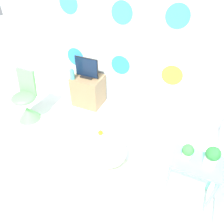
% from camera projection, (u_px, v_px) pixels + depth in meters
% --- Properties ---
extents(ground_plane, '(12.00, 12.00, 0.00)m').
position_uv_depth(ground_plane, '(43.00, 209.00, 2.37)').
color(ground_plane, white).
extents(wall_back_dotted, '(4.39, 0.05, 2.60)m').
position_uv_depth(wall_back_dotted, '(121.00, 27.00, 3.08)').
color(wall_back_dotted, white).
rests_on(wall_back_dotted, ground_plane).
extents(rug, '(1.17, 0.69, 0.01)m').
position_uv_depth(rug, '(84.00, 168.00, 2.78)').
color(rug, silver).
rests_on(rug, ground_plane).
extents(bathtub, '(0.88, 0.57, 0.47)m').
position_uv_depth(bathtub, '(93.00, 146.00, 2.76)').
color(bathtub, white).
rests_on(bathtub, ground_plane).
extents(rubber_duck, '(0.06, 0.07, 0.07)m').
position_uv_depth(rubber_duck, '(100.00, 132.00, 2.57)').
color(rubber_duck, yellow).
rests_on(rubber_duck, bathtub).
extents(chair, '(0.37, 0.37, 0.81)m').
position_uv_depth(chair, '(27.00, 105.00, 3.38)').
color(chair, '#66C166').
rests_on(chair, ground_plane).
extents(tv_cabinet, '(0.48, 0.40, 0.52)m').
position_uv_depth(tv_cabinet, '(88.00, 90.00, 3.70)').
color(tv_cabinet, '#8E704C').
rests_on(tv_cabinet, ground_plane).
extents(tv, '(0.40, 0.12, 0.34)m').
position_uv_depth(tv, '(87.00, 69.00, 3.45)').
color(tv, black).
rests_on(tv, tv_cabinet).
extents(vase, '(0.08, 0.08, 0.18)m').
position_uv_depth(vase, '(72.00, 74.00, 3.45)').
color(vase, '#51B2AD').
rests_on(vase, tv_cabinet).
extents(side_table, '(0.49, 0.33, 0.56)m').
position_uv_depth(side_table, '(194.00, 168.00, 2.25)').
color(side_table, '#72D8B7').
rests_on(side_table, ground_plane).
extents(potted_plant_left, '(0.12, 0.12, 0.18)m').
position_uv_depth(potted_plant_left, '(188.00, 151.00, 2.16)').
color(potted_plant_left, beige).
rests_on(potted_plant_left, side_table).
extents(potted_plant_right, '(0.14, 0.14, 0.22)m').
position_uv_depth(potted_plant_right, '(212.00, 156.00, 2.08)').
color(potted_plant_right, white).
rests_on(potted_plant_right, side_table).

